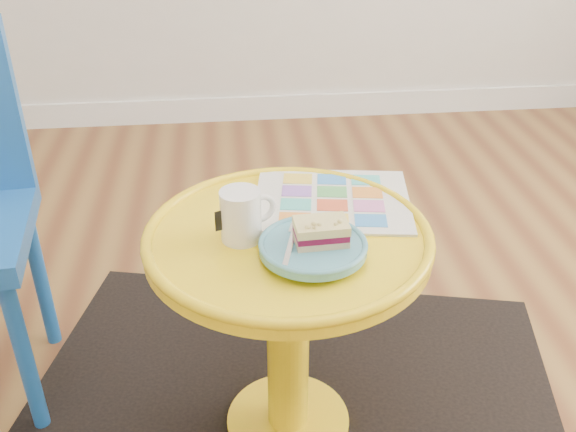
{
  "coord_description": "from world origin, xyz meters",
  "views": [
    {
      "loc": [
        -0.22,
        -1.05,
        1.2
      ],
      "look_at": [
        -0.1,
        0.02,
        0.58
      ],
      "focal_mm": 40.0,
      "sensor_mm": 36.0,
      "label": 1
    }
  ],
  "objects": [
    {
      "name": "side_table",
      "position": [
        -0.1,
        0.02,
        0.39
      ],
      "size": [
        0.57,
        0.57,
        0.54
      ],
      "color": "yellow",
      "rests_on": "ground"
    },
    {
      "name": "cake_slice",
      "position": [
        -0.05,
        -0.06,
        0.59
      ],
      "size": [
        0.1,
        0.07,
        0.04
      ],
      "rotation": [
        0.0,
        0.0,
        0.05
      ],
      "color": "#D3BC8C",
      "rests_on": "plate"
    },
    {
      "name": "plate",
      "position": [
        -0.06,
        -0.07,
        0.56
      ],
      "size": [
        0.2,
        0.2,
        0.02
      ],
      "color": "#5199AD",
      "rests_on": "newspaper"
    },
    {
      "name": "newspaper",
      "position": [
        0.01,
        0.14,
        0.54
      ],
      "size": [
        0.37,
        0.33,
        0.01
      ],
      "primitive_type": "cube",
      "rotation": [
        0.0,
        0.0,
        -0.16
      ],
      "color": "silver",
      "rests_on": "side_table"
    },
    {
      "name": "mug",
      "position": [
        -0.19,
        0.01,
        0.59
      ],
      "size": [
        0.11,
        0.08,
        0.1
      ],
      "rotation": [
        0.0,
        0.0,
        0.36
      ],
      "color": "white",
      "rests_on": "side_table"
    },
    {
      "name": "rug",
      "position": [
        -0.1,
        0.02,
        0.0
      ],
      "size": [
        1.52,
        1.37,
        0.01
      ],
      "primitive_type": "cube",
      "rotation": [
        0.0,
        0.0,
        -0.23
      ],
      "color": "black",
      "rests_on": "ground"
    },
    {
      "name": "fork",
      "position": [
        -0.1,
        -0.06,
        0.57
      ],
      "size": [
        0.05,
        0.14,
        0.0
      ],
      "rotation": [
        0.0,
        0.0,
        -0.26
      ],
      "color": "silver",
      "rests_on": "plate"
    },
    {
      "name": "room_walls",
      "position": [
        -0.99,
        0.99,
        0.06
      ],
      "size": [
        4.0,
        4.0,
        4.0
      ],
      "color": "silver",
      "rests_on": "ground"
    },
    {
      "name": "floor",
      "position": [
        0.0,
        0.0,
        0.0
      ],
      "size": [
        4.0,
        4.0,
        0.0
      ],
      "primitive_type": "plane",
      "color": "brown",
      "rests_on": "ground"
    }
  ]
}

